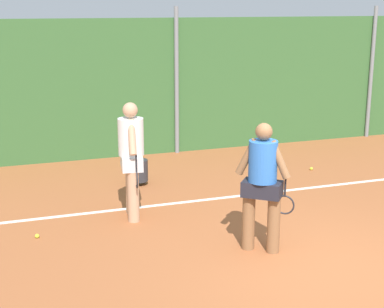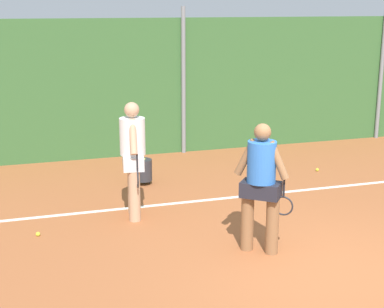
% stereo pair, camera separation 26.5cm
% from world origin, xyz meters
% --- Properties ---
extents(ground_plane, '(28.27, 28.27, 0.00)m').
position_xyz_m(ground_plane, '(0.00, 2.00, 0.00)').
color(ground_plane, '#A85B33').
extents(hedge_fence_backdrop, '(18.38, 0.25, 3.13)m').
position_xyz_m(hedge_fence_backdrop, '(0.00, 6.78, 1.56)').
color(hedge_fence_backdrop, '#386633').
rests_on(hedge_fence_backdrop, ground_plane).
extents(fence_post_center, '(0.10, 0.10, 3.38)m').
position_xyz_m(fence_post_center, '(0.00, 6.60, 1.69)').
color(fence_post_center, gray).
rests_on(fence_post_center, ground_plane).
extents(fence_post_right, '(0.10, 0.10, 3.38)m').
position_xyz_m(fence_post_right, '(5.30, 6.60, 1.69)').
color(fence_post_right, gray).
rests_on(fence_post_right, ground_plane).
extents(court_baseline_paint, '(13.43, 0.10, 0.01)m').
position_xyz_m(court_baseline_paint, '(0.00, 3.16, 0.00)').
color(court_baseline_paint, white).
rests_on(court_baseline_paint, ground_plane).
extents(player_foreground_near, '(0.71, 0.59, 1.86)m').
position_xyz_m(player_foreground_near, '(-0.57, 0.84, 1.04)').
color(player_foreground_near, '#8C603D').
rests_on(player_foreground_near, ground_plane).
extents(player_midcourt, '(0.41, 0.87, 1.92)m').
position_xyz_m(player_midcourt, '(-1.99, 2.74, 1.08)').
color(player_midcourt, tan).
rests_on(player_midcourt, ground_plane).
extents(ball_hopper, '(0.36, 0.36, 0.51)m').
position_xyz_m(ball_hopper, '(-1.47, 4.44, 0.29)').
color(ball_hopper, '#2D2D33').
rests_on(ball_hopper, ground_plane).
extents(tennis_ball_0, '(0.07, 0.07, 0.07)m').
position_xyz_m(tennis_ball_0, '(2.25, 4.24, 0.03)').
color(tennis_ball_0, '#CCDB33').
rests_on(tennis_ball_0, ground_plane).
extents(tennis_ball_5, '(0.07, 0.07, 0.07)m').
position_xyz_m(tennis_ball_5, '(-3.57, 2.35, 0.03)').
color(tennis_ball_5, '#CCDB33').
rests_on(tennis_ball_5, ground_plane).
extents(tennis_ball_6, '(0.07, 0.07, 0.07)m').
position_xyz_m(tennis_ball_6, '(0.37, 3.39, 0.03)').
color(tennis_ball_6, '#CCDB33').
rests_on(tennis_ball_6, ground_plane).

